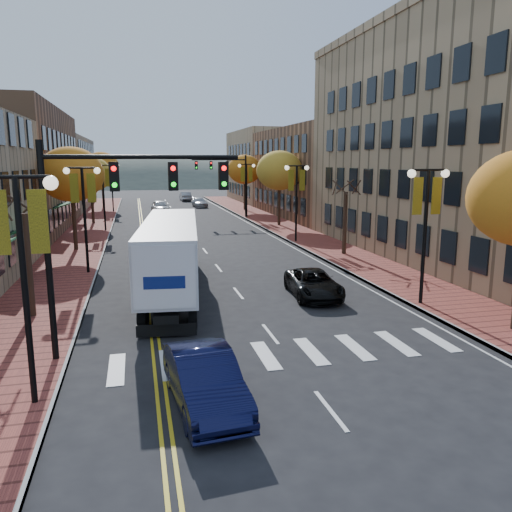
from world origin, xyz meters
TOP-DOWN VIEW (x-y plane):
  - ground at (0.00, 0.00)m, footprint 200.00×200.00m
  - sidewalk_left at (-9.00, 32.50)m, footprint 4.00×85.00m
  - sidewalk_right at (9.00, 32.50)m, footprint 4.00×85.00m
  - building_left_far at (-17.00, 61.00)m, footprint 12.00×26.00m
  - building_right_near at (18.50, 16.00)m, footprint 15.00×28.00m
  - building_right_mid at (18.50, 42.00)m, footprint 15.00×24.00m
  - building_right_far at (18.50, 64.00)m, footprint 15.00×20.00m
  - tree_left_a at (-9.00, 8.00)m, footprint 0.28×0.28m
  - tree_left_b at (-9.00, 24.00)m, footprint 4.48×4.48m
  - tree_left_c at (-9.00, 40.00)m, footprint 4.16×4.16m
  - tree_left_d at (-9.00, 58.00)m, footprint 4.61×4.61m
  - tree_right_b at (9.00, 18.00)m, footprint 0.28×0.28m
  - tree_right_c at (9.00, 34.00)m, footprint 4.48×4.48m
  - tree_right_d at (9.00, 50.00)m, footprint 4.35×4.35m
  - lamp_left_a at (-7.50, 0.00)m, footprint 1.96×0.36m
  - lamp_left_b at (-7.50, 16.00)m, footprint 1.96×0.36m
  - lamp_left_c at (-7.50, 34.00)m, footprint 1.96×0.36m
  - lamp_left_d at (-7.50, 52.00)m, footprint 1.96×0.36m
  - lamp_right_a at (7.50, 6.00)m, footprint 1.96×0.36m
  - lamp_right_b at (7.50, 24.00)m, footprint 1.96×0.36m
  - lamp_right_c at (7.50, 42.00)m, footprint 1.96×0.36m
  - traffic_mast_near at (-5.48, 3.00)m, footprint 6.10×0.35m
  - traffic_mast_far at (5.48, 42.00)m, footprint 6.10×0.34m
  - semi_truck at (-3.08, 11.18)m, footprint 3.85×14.73m
  - navy_sedan at (-3.13, -0.98)m, footprint 1.97×4.62m
  - black_suv at (3.37, 8.59)m, footprint 2.48×4.71m
  - car_far_white at (-1.80, 49.57)m, footprint 2.33×4.84m
  - car_far_silver at (4.00, 56.65)m, footprint 1.96×4.43m
  - car_far_oncoming at (3.13, 68.48)m, footprint 1.68×4.42m

SIDE VIEW (x-z plane):
  - ground at x=0.00m, z-range 0.00..0.00m
  - sidewalk_left at x=-9.00m, z-range 0.00..0.15m
  - sidewalk_right at x=9.00m, z-range 0.00..0.15m
  - car_far_silver at x=4.00m, z-range 0.00..1.26m
  - black_suv at x=3.37m, z-range 0.00..1.26m
  - car_far_oncoming at x=3.13m, z-range 0.00..1.44m
  - navy_sedan at x=-3.13m, z-range 0.00..1.48m
  - car_far_white at x=-1.80m, z-range 0.00..1.59m
  - semi_truck at x=-3.08m, z-range 0.31..3.95m
  - tree_left_a at x=-9.00m, z-range 0.15..4.35m
  - tree_right_b at x=9.00m, z-range 0.15..4.35m
  - lamp_left_a at x=-7.50m, z-range 1.27..7.32m
  - lamp_left_b at x=-7.50m, z-range 1.27..7.32m
  - lamp_left_c at x=-7.50m, z-range 1.27..7.32m
  - lamp_left_d at x=-7.50m, z-range 1.27..7.32m
  - lamp_right_a at x=7.50m, z-range 1.27..7.32m
  - lamp_right_b at x=7.50m, z-range 1.27..7.32m
  - lamp_right_c at x=7.50m, z-range 1.27..7.32m
  - building_left_far at x=-17.00m, z-range 0.00..9.50m
  - traffic_mast_near at x=-5.48m, z-range 1.42..8.42m
  - traffic_mast_far at x=5.48m, z-range 1.42..8.42m
  - building_right_mid at x=18.50m, z-range 0.00..10.00m
  - tree_left_c at x=-9.00m, z-range 1.71..8.40m
  - tree_right_d at x=9.00m, z-range 1.79..8.79m
  - tree_left_b at x=-9.00m, z-range 1.84..9.05m
  - tree_right_c at x=9.00m, z-range 1.84..9.05m
  - building_right_far at x=18.50m, z-range 0.00..11.00m
  - tree_left_d at x=-9.00m, z-range 1.89..9.31m
  - building_right_near at x=18.50m, z-range 0.00..15.00m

